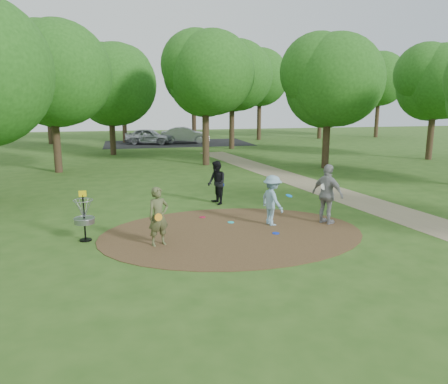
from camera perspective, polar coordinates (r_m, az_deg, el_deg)
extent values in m
plane|color=#2D5119|center=(13.94, 1.12, -5.42)|extent=(100.00, 100.00, 0.00)
cylinder|color=#47301C|center=(13.94, 1.12, -5.38)|extent=(8.40, 8.40, 0.02)
cube|color=#8C7A5B|center=(18.30, 19.65, -1.90)|extent=(7.55, 39.89, 0.01)
cube|color=black|center=(43.42, -6.09, 6.35)|extent=(14.00, 8.00, 0.01)
imported|color=#515632|center=(12.72, -8.56, -3.19)|extent=(0.74, 0.62, 1.74)
cylinder|color=orange|center=(12.46, -8.56, -3.28)|extent=(0.22, 0.09, 0.22)
imported|color=#7DA6BB|center=(14.73, 6.32, -1.10)|extent=(0.89, 1.23, 1.71)
cylinder|color=blue|center=(14.87, 8.49, -0.48)|extent=(0.31, 0.31, 0.08)
imported|color=black|center=(17.64, -0.97, 1.22)|extent=(0.83, 0.98, 1.77)
cylinder|color=#0C27CF|center=(17.72, -0.32, 0.96)|extent=(0.22, 0.07, 0.22)
imported|color=gray|center=(15.17, 13.37, -0.30)|extent=(1.02, 1.30, 2.06)
cylinder|color=white|center=(14.99, 12.94, 0.69)|extent=(0.23, 0.12, 0.22)
cylinder|color=#1CDBE2|center=(15.07, 0.90, -3.97)|extent=(0.22, 0.22, 0.02)
cylinder|color=#0C2BD0|center=(13.95, 6.78, -5.37)|extent=(0.22, 0.22, 0.02)
cylinder|color=#B4123A|center=(15.74, -2.83, -3.29)|extent=(0.22, 0.22, 0.02)
imported|color=#B1B2B9|center=(42.79, -9.80, 7.18)|extent=(4.77, 3.10, 1.51)
imported|color=#94969A|center=(43.41, -5.06, 7.41)|extent=(4.99, 2.50, 1.57)
cylinder|color=black|center=(13.70, -17.79, -3.38)|extent=(0.05, 0.05, 1.35)
cylinder|color=black|center=(13.88, -17.62, -5.99)|extent=(0.36, 0.36, 0.04)
cylinder|color=gray|center=(13.72, -17.77, -3.60)|extent=(0.60, 0.60, 0.16)
torus|color=gray|center=(13.70, -17.79, -3.28)|extent=(0.63, 0.63, 0.03)
torus|color=gray|center=(13.57, -17.94, -1.03)|extent=(0.58, 0.58, 0.02)
cube|color=yellow|center=(13.53, -17.99, -0.21)|extent=(0.22, 0.02, 0.18)
cylinder|color=#332316|center=(27.25, -21.04, 6.38)|extent=(0.44, 0.44, 3.80)
sphere|color=#205015|center=(27.18, -21.60, 13.77)|extent=(5.90, 5.90, 5.90)
cylinder|color=#332316|center=(28.47, -2.40, 7.74)|extent=(0.44, 0.44, 4.18)
sphere|color=#205015|center=(28.43, -2.46, 14.88)|extent=(5.29, 5.29, 5.29)
cylinder|color=#332316|center=(27.86, 13.20, 6.76)|extent=(0.44, 0.44, 3.61)
sphere|color=#205015|center=(27.78, 13.53, 13.61)|extent=(5.55, 5.55, 5.55)
cylinder|color=#332316|center=(34.99, -14.37, 7.53)|extent=(0.44, 0.44, 3.42)
sphere|color=#205015|center=(34.92, -14.67, 13.11)|extent=(6.16, 6.16, 6.16)
cylinder|color=#332316|center=(38.10, 1.03, 8.94)|extent=(0.44, 0.44, 4.37)
sphere|color=#205015|center=(38.09, 1.05, 14.68)|extent=(5.94, 5.94, 5.94)
cylinder|color=#332316|center=(34.37, 25.39, 7.01)|extent=(0.44, 0.44, 3.80)
sphere|color=#205015|center=(34.32, 25.89, 12.52)|extent=(5.14, 5.14, 5.14)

